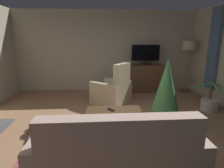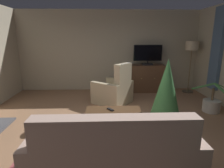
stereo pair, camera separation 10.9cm
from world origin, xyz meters
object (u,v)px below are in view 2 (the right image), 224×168
tv_remote (110,109)px  floor_lamp (192,51)px  coffee_table (113,113)px  potted_plant_tall_palm_by_window (166,91)px  potted_plant_on_hearth_side (211,105)px  tv_cabinet (146,79)px  sofa_floral (113,156)px  cat (36,125)px  armchair_angled_to_table (114,91)px  television (148,54)px

tv_remote → floor_lamp: bearing=95.9°
floor_lamp → coffee_table: bearing=-135.5°
potted_plant_tall_palm_by_window → potted_plant_on_hearth_side: size_ratio=1.48×
tv_remote → tv_cabinet: bearing=116.8°
sofa_floral → cat: bearing=137.9°
sofa_floral → floor_lamp: size_ratio=1.24×
coffee_table → sofa_floral: 1.30m
coffee_table → armchair_angled_to_table: size_ratio=0.90×
sofa_floral → armchair_angled_to_table: size_ratio=1.72×
television → tv_remote: television is taller
potted_plant_on_hearth_side → coffee_table: bearing=-160.4°
armchair_angled_to_table → cat: size_ratio=1.77×
tv_cabinet → coffee_table: 3.06m
coffee_table → potted_plant_on_hearth_side: size_ratio=1.15×
television → floor_lamp: (1.41, -0.11, 0.13)m
potted_plant_on_hearth_side → floor_lamp: size_ratio=0.56×
coffee_table → floor_lamp: bearing=44.5°
tv_cabinet → floor_lamp: 1.72m
sofa_floral → potted_plant_tall_palm_by_window: potted_plant_tall_palm_by_window is taller
coffee_table → potted_plant_tall_palm_by_window: potted_plant_tall_palm_by_window is taller
cat → floor_lamp: 5.11m
sofa_floral → potted_plant_tall_palm_by_window: (1.16, 1.52, 0.43)m
television → floor_lamp: floor_lamp is taller
tv_cabinet → tv_remote: (-1.32, -2.75, -0.00)m
tv_cabinet → sofa_floral: (-1.32, -4.09, -0.11)m
tv_cabinet → tv_remote: 3.05m
sofa_floral → television: bearing=71.9°
armchair_angled_to_table → floor_lamp: (2.58, 1.00, 1.05)m
coffee_table → floor_lamp: (2.67, 2.62, 1.03)m
potted_plant_on_hearth_side → floor_lamp: 2.12m
tv_cabinet → potted_plant_on_hearth_side: tv_cabinet is taller
potted_plant_tall_palm_by_window → potted_plant_on_hearth_side: potted_plant_tall_palm_by_window is taller
tv_remote → armchair_angled_to_table: bearing=137.0°
potted_plant_tall_palm_by_window → floor_lamp: floor_lamp is taller
television → tv_remote: (-1.32, -2.70, -0.84)m
tv_cabinet → coffee_table: tv_cabinet is taller
television → floor_lamp: 1.42m
potted_plant_on_hearth_side → cat: size_ratio=1.38×
coffee_table → tv_remote: tv_remote is taller
potted_plant_on_hearth_side → sofa_floral: bearing=-139.5°
coffee_table → television: bearing=65.2°
sofa_floral → cat: 2.01m
tv_cabinet → potted_plant_tall_palm_by_window: size_ratio=0.86×
tv_remote → potted_plant_on_hearth_side: size_ratio=0.18×
television → potted_plant_tall_palm_by_window: television is taller
cat → potted_plant_on_hearth_side: bearing=12.0°
sofa_floral → floor_lamp: 4.90m
cat → sofa_floral: bearing=-42.1°
tv_remote → floor_lamp: size_ratio=0.10×
armchair_angled_to_table → cat: (-1.63, -1.59, -0.23)m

